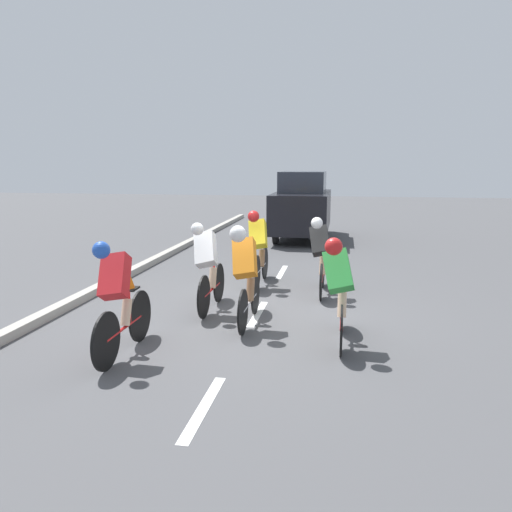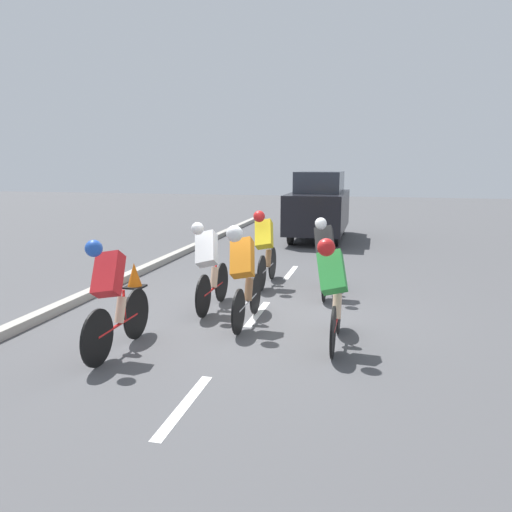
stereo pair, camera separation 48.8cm
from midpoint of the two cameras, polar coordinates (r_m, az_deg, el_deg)
ground_plane at (r=8.13m, az=1.96°, el=-6.60°), size 60.00×60.00×0.00m
lane_stripe_near at (r=5.24m, az=-5.43°, el=-16.66°), size 0.12×1.40×0.01m
lane_stripe_mid at (r=8.11m, az=1.94°, el=-6.61°), size 0.12×1.40×0.01m
lane_stripe_far at (r=11.17m, az=5.25°, el=-1.88°), size 0.12×1.40×0.01m
curb at (r=9.26m, az=-17.91°, el=-4.53°), size 0.20×28.69×0.14m
cyclist_black at (r=9.18m, az=9.45°, el=0.16°), size 0.42×1.65×1.46m
cyclist_red at (r=6.47m, az=-14.10°, el=-4.28°), size 0.41×1.70×1.50m
cyclist_orange at (r=7.37m, az=0.43°, el=-1.78°), size 0.42×1.68×1.53m
cyclist_white at (r=8.16m, az=-3.72°, el=-0.96°), size 0.45×1.65×1.49m
cyclist_green at (r=6.63m, az=10.90°, el=-3.68°), size 0.44×1.62×1.48m
cyclist_yellow at (r=9.81m, az=2.46°, el=1.15°), size 0.41×1.67×1.51m
support_car at (r=16.11m, az=8.06°, el=5.72°), size 1.70×4.05×2.14m
traffic_cone at (r=9.97m, az=-12.37°, el=-2.22°), size 0.36×0.36×0.49m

